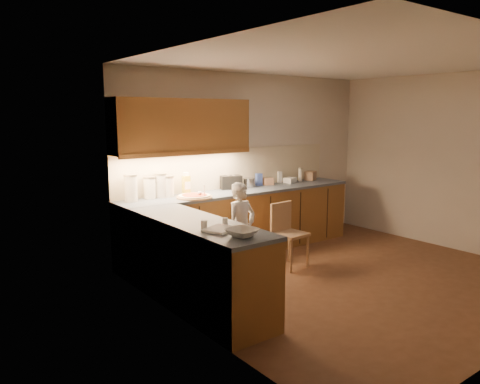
{
  "coord_description": "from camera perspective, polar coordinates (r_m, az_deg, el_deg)",
  "views": [
    {
      "loc": [
        -4.42,
        -3.57,
        2.0
      ],
      "look_at": [
        -0.8,
        1.2,
        1.0
      ],
      "focal_mm": 35.0,
      "sensor_mm": 36.0,
      "label": 1
    }
  ],
  "objects": [
    {
      "name": "room",
      "position": [
        5.69,
        13.93,
        5.95
      ],
      "size": [
        4.54,
        4.5,
        2.62
      ],
      "color": "#512F1B",
      "rests_on": "ground"
    },
    {
      "name": "spice_jar_a",
      "position": [
        4.45,
        -4.4,
        -4.01
      ],
      "size": [
        0.08,
        0.08,
        0.08
      ],
      "primitive_type": "cylinder",
      "rotation": [
        0.0,
        0.0,
        0.43
      ],
      "color": "silver",
      "rests_on": "l_counter"
    },
    {
      "name": "tall_jar",
      "position": [
        7.66,
        7.35,
        2.12
      ],
      "size": [
        0.07,
        0.07,
        0.22
      ],
      "rotation": [
        0.0,
        0.0,
        -0.37
      ],
      "color": "white",
      "rests_on": "l_counter"
    },
    {
      "name": "flat_pack",
      "position": [
        7.49,
        6.1,
        1.45
      ],
      "size": [
        0.24,
        0.21,
        0.08
      ],
      "primitive_type": "cube",
      "rotation": [
        0.0,
        0.0,
        0.34
      ],
      "color": "silver",
      "rests_on": "l_counter"
    },
    {
      "name": "card_box_b",
      "position": [
        7.82,
        8.58,
        1.98
      ],
      "size": [
        0.24,
        0.21,
        0.15
      ],
      "primitive_type": "cube",
      "rotation": [
        0.0,
        0.0,
        0.43
      ],
      "color": "#AB7E5C",
      "rests_on": "l_counter"
    },
    {
      "name": "canister_c",
      "position": [
        6.2,
        -9.62,
        0.84
      ],
      "size": [
        0.17,
        0.17,
        0.32
      ],
      "rotation": [
        0.0,
        0.0,
        0.17
      ],
      "color": "beige",
      "rests_on": "l_counter"
    },
    {
      "name": "backsplash",
      "position": [
        6.92,
        -1.13,
        2.92
      ],
      "size": [
        3.75,
        0.02,
        0.58
      ],
      "primitive_type": "cube",
      "color": "beige",
      "rests_on": "l_counter"
    },
    {
      "name": "toaster",
      "position": [
        6.81,
        -1.14,
        1.2
      ],
      "size": [
        0.35,
        0.26,
        0.2
      ],
      "rotation": [
        0.0,
        0.0,
        -0.32
      ],
      "color": "black",
      "rests_on": "l_counter"
    },
    {
      "name": "card_box_a",
      "position": [
        7.23,
        3.47,
        1.3
      ],
      "size": [
        0.18,
        0.15,
        0.11
      ],
      "primitive_type": "cube",
      "rotation": [
        0.0,
        0.0,
        -0.36
      ],
      "color": "tan",
      "rests_on": "l_counter"
    },
    {
      "name": "canister_d",
      "position": [
        6.23,
        -8.8,
        0.71
      ],
      "size": [
        0.17,
        0.17,
        0.28
      ],
      "rotation": [
        0.0,
        0.0,
        -0.36
      ],
      "color": "white",
      "rests_on": "l_counter"
    },
    {
      "name": "mixing_bowl",
      "position": [
        4.19,
        0.28,
        -4.96
      ],
      "size": [
        0.33,
        0.33,
        0.07
      ],
      "primitive_type": "imported",
      "rotation": [
        0.0,
        0.0,
        0.21
      ],
      "color": "silver",
      "rests_on": "l_counter"
    },
    {
      "name": "blue_box",
      "position": [
        7.14,
        2.31,
        1.53
      ],
      "size": [
        0.1,
        0.08,
        0.19
      ],
      "primitive_type": "cube",
      "rotation": [
        0.0,
        0.0,
        -0.16
      ],
      "color": "#354CA0",
      "rests_on": "l_counter"
    },
    {
      "name": "upper_cabinets",
      "position": [
        6.25,
        -7.02,
        8.02
      ],
      "size": [
        1.95,
        0.36,
        0.73
      ],
      "color": "brown",
      "rests_on": "ground"
    },
    {
      "name": "canister_a",
      "position": [
        5.97,
        -13.17,
        0.49
      ],
      "size": [
        0.17,
        0.17,
        0.34
      ],
      "rotation": [
        0.0,
        0.0,
        0.04
      ],
      "color": "silver",
      "rests_on": "l_counter"
    },
    {
      "name": "oil_jug",
      "position": [
        6.37,
        -6.58,
        0.92
      ],
      "size": [
        0.11,
        0.09,
        0.3
      ],
      "rotation": [
        0.0,
        0.0,
        -0.17
      ],
      "color": "gold",
      "rests_on": "l_counter"
    },
    {
      "name": "l_counter",
      "position": [
        6.15,
        -1.19,
        -5.02
      ],
      "size": [
        3.77,
        2.62,
        0.92
      ],
      "color": "brown",
      "rests_on": "ground"
    },
    {
      "name": "child",
      "position": [
        5.81,
        0.17,
        -4.59
      ],
      "size": [
        0.46,
        0.33,
        1.17
      ],
      "primitive_type": "imported",
      "rotation": [
        0.0,
        0.0,
        0.13
      ],
      "color": "silver",
      "rests_on": "ground"
    },
    {
      "name": "steel_pot",
      "position": [
        6.97,
        1.09,
        1.14
      ],
      "size": [
        0.18,
        0.18,
        0.14
      ],
      "color": "#A8A8AD",
      "rests_on": "l_counter"
    },
    {
      "name": "dough_cloth",
      "position": [
        4.41,
        -2.44,
        -4.53
      ],
      "size": [
        0.37,
        0.33,
        0.02
      ],
      "primitive_type": "cube",
      "rotation": [
        0.0,
        0.0,
        0.39
      ],
      "color": "white",
      "rests_on": "l_counter"
    },
    {
      "name": "wooden_chair",
      "position": [
        6.21,
        5.71,
        -4.62
      ],
      "size": [
        0.41,
        0.41,
        0.85
      ],
      "rotation": [
        0.0,
        0.0,
        0.09
      ],
      "color": "#A88159",
      "rests_on": "ground"
    },
    {
      "name": "white_bottle",
      "position": [
        7.46,
        4.86,
        1.82
      ],
      "size": [
        0.07,
        0.07,
        0.18
      ],
      "primitive_type": "cube",
      "rotation": [
        0.0,
        0.0,
        -0.21
      ],
      "color": "silver",
      "rests_on": "l_counter"
    },
    {
      "name": "spice_jar_b",
      "position": [
        4.59,
        -1.84,
        -3.63
      ],
      "size": [
        0.07,
        0.07,
        0.08
      ],
      "primitive_type": "cylinder",
      "rotation": [
        0.0,
        0.0,
        0.19
      ],
      "color": "white",
      "rests_on": "l_counter"
    },
    {
      "name": "pizza_on_board",
      "position": [
        6.12,
        -5.55,
        -0.52
      ],
      "size": [
        0.47,
        0.47,
        0.19
      ],
      "rotation": [
        0.0,
        0.0,
        -0.15
      ],
      "color": "tan",
      "rests_on": "l_counter"
    },
    {
      "name": "canister_b",
      "position": [
        6.14,
        -10.96,
        0.55
      ],
      "size": [
        0.16,
        0.16,
        0.29
      ],
      "rotation": [
        0.0,
        0.0,
        0.41
      ],
      "color": "white",
      "rests_on": "l_counter"
    }
  ]
}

